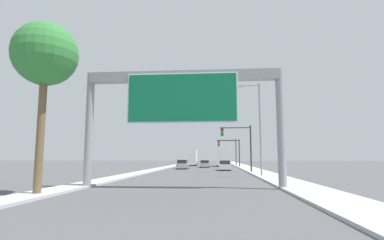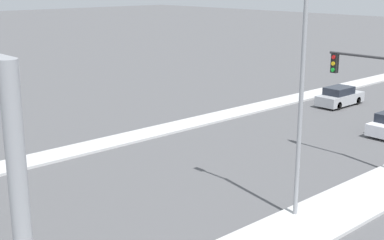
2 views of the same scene
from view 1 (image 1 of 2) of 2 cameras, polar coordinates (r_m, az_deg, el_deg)
sidewalk_right at (r=62.06m, az=9.85°, el=-8.74°), size 3.00×120.00×0.15m
median_strip_left at (r=62.55m, az=-4.13°, el=-8.81°), size 2.00×120.00×0.15m
sign_gantry at (r=20.17m, az=-1.85°, el=4.09°), size 13.42×0.73×7.86m
car_far_left at (r=51.35m, az=-1.80°, el=-8.50°), size 1.76×4.43×1.54m
car_far_center at (r=46.55m, az=6.26°, el=-8.64°), size 1.78×4.44×1.49m
car_mid_left at (r=58.57m, az=2.48°, el=-8.37°), size 1.78×4.39×1.39m
truck_box_primary at (r=65.93m, az=5.79°, el=-7.22°), size 2.48×7.62×3.51m
truck_box_secondary at (r=69.96m, az=-0.06°, el=-7.23°), size 2.35×7.69×3.55m
traffic_light_near_intersection at (r=39.97m, az=9.26°, el=-3.92°), size 4.15×0.32×6.18m
traffic_light_mid_block at (r=59.89m, az=7.55°, el=-5.32°), size 4.48×0.32×5.53m
traffic_light_far_intersection at (r=69.89m, az=7.22°, el=-5.23°), size 4.44×0.32×6.17m
palm_tree_foreground at (r=18.91m, az=-26.16°, el=10.91°), size 3.53×3.53×9.53m
street_lamp_right at (r=32.09m, az=12.40°, el=-0.38°), size 2.42×0.28×9.79m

